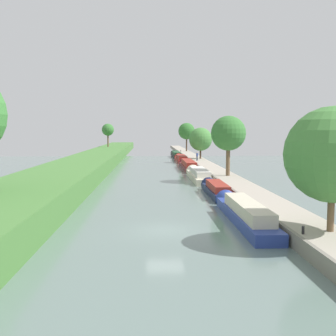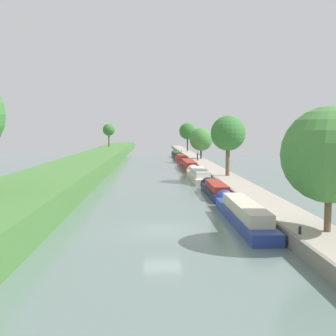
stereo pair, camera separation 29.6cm
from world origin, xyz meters
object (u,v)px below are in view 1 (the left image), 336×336
at_px(narrowboat_blue, 243,212).
at_px(mooring_bollard_near, 303,230).
at_px(narrowboat_black, 176,154).
at_px(mooring_bollard_far, 181,151).
at_px(narrowboat_red, 181,159).
at_px(narrowboat_cream, 198,175).
at_px(narrowboat_maroon, 188,165).
at_px(narrowboat_navy, 216,189).
at_px(person_walking, 197,156).

relative_size(narrowboat_blue, mooring_bollard_near, 31.34).
relative_size(narrowboat_black, mooring_bollard_far, 37.57).
bearing_deg(narrowboat_blue, narrowboat_red, 90.10).
height_order(narrowboat_cream, narrowboat_maroon, narrowboat_cream).
relative_size(narrowboat_navy, narrowboat_cream, 0.75).
relative_size(narrowboat_red, person_walking, 8.82).
bearing_deg(person_walking, narrowboat_black, 95.51).
height_order(narrowboat_red, mooring_bollard_far, narrowboat_red).
relative_size(narrowboat_navy, narrowboat_red, 0.73).
height_order(narrowboat_blue, mooring_bollard_far, narrowboat_blue).
bearing_deg(narrowboat_cream, narrowboat_blue, -89.43).
height_order(narrowboat_maroon, person_walking, person_walking).
height_order(narrowboat_maroon, mooring_bollard_far, narrowboat_maroon).
distance_m(narrowboat_maroon, narrowboat_red, 17.09).
bearing_deg(mooring_bollard_near, narrowboat_black, 91.32).
bearing_deg(person_walking, mooring_bollard_far, 91.02).
bearing_deg(narrowboat_navy, mooring_bollard_near, -85.18).
relative_size(narrowboat_blue, narrowboat_maroon, 0.83).
bearing_deg(mooring_bollard_far, mooring_bollard_near, -90.00).
distance_m(person_walking, mooring_bollard_far, 33.38).
xyz_separation_m(narrowboat_navy, narrowboat_black, (-0.21, 61.70, 0.03)).
bearing_deg(narrowboat_maroon, mooring_bollard_near, -87.78).
bearing_deg(narrowboat_blue, narrowboat_navy, 89.97).
relative_size(narrowboat_maroon, narrowboat_black, 1.00).
bearing_deg(narrowboat_black, mooring_bollard_near, -88.68).
distance_m(narrowboat_cream, narrowboat_black, 48.57).
xyz_separation_m(narrowboat_blue, narrowboat_navy, (0.01, 12.57, -0.11)).
bearing_deg(narrowboat_red, mooring_bollard_far, 85.67).
height_order(narrowboat_navy, mooring_bollard_near, narrowboat_navy).
height_order(narrowboat_blue, narrowboat_maroon, narrowboat_blue).
relative_size(narrowboat_blue, person_walking, 8.50).
distance_m(narrowboat_maroon, mooring_bollard_far, 40.65).
bearing_deg(person_walking, mooring_bollard_near, -90.61).
distance_m(narrowboat_red, person_walking, 10.21).
bearing_deg(mooring_bollard_far, narrowboat_maroon, -92.66).
xyz_separation_m(narrowboat_blue, narrowboat_red, (-0.10, 58.44, -0.09)).
bearing_deg(narrowboat_cream, narrowboat_red, 89.72).
xyz_separation_m(narrowboat_navy, mooring_bollard_near, (1.67, -19.84, 0.55)).
height_order(narrowboat_maroon, narrowboat_black, narrowboat_maroon).
xyz_separation_m(narrowboat_blue, mooring_bollard_near, (1.68, -7.27, 0.44)).
height_order(narrowboat_black, mooring_bollard_far, narrowboat_black).
xyz_separation_m(narrowboat_maroon, person_walking, (2.48, 7.23, 1.12)).
bearing_deg(person_walking, narrowboat_navy, -93.60).
xyz_separation_m(narrowboat_red, narrowboat_black, (-0.11, 15.84, 0.02)).
height_order(person_walking, mooring_bollard_far, person_walking).
distance_m(narrowboat_blue, narrowboat_red, 58.44).
bearing_deg(narrowboat_blue, person_walking, 87.32).
bearing_deg(mooring_bollard_far, narrowboat_navy, -91.38).
xyz_separation_m(narrowboat_red, mooring_bollard_near, (1.78, -65.71, 0.54)).
relative_size(narrowboat_blue, narrowboat_navy, 1.33).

